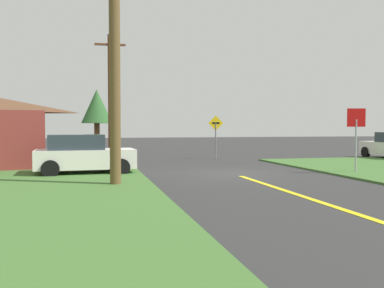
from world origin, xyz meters
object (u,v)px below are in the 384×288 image
utility_pole_near (115,56)px  oak_tree_left (97,107)px  stop_sign (356,128)px  parked_car_near_building (83,155)px  utility_pole_mid (110,95)px  direction_sign (216,132)px

utility_pole_near → oak_tree_left: utility_pole_near is taller
stop_sign → oak_tree_left: size_ratio=0.53×
stop_sign → oak_tree_left: (-10.09, 20.13, 1.69)m
stop_sign → parked_car_near_building: stop_sign is taller
parked_car_near_building → stop_sign: bearing=-15.1°
stop_sign → parked_car_near_building: size_ratio=0.67×
utility_pole_near → utility_pole_mid: bearing=88.1°
utility_pole_mid → oak_tree_left: size_ratio=1.46×
direction_sign → oak_tree_left: bearing=121.4°
stop_sign → direction_sign: bearing=-56.8°
stop_sign → utility_pole_mid: bearing=-33.8°
oak_tree_left → utility_pole_near: bearing=-89.2°
utility_pole_near → direction_sign: bearing=57.5°
utility_pole_mid → direction_sign: utility_pole_mid is taller
utility_pole_mid → utility_pole_near: bearing=-91.9°
parked_car_near_building → oak_tree_left: (0.78, 17.73, 2.78)m
parked_car_near_building → direction_sign: direction_sign is taller
parked_car_near_building → utility_pole_mid: 8.38m
utility_pole_mid → direction_sign: 6.62m
utility_pole_near → oak_tree_left: (-0.29, 21.44, -0.63)m
parked_car_near_building → direction_sign: size_ratio=1.52×
stop_sign → oak_tree_left: bearing=-50.2°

